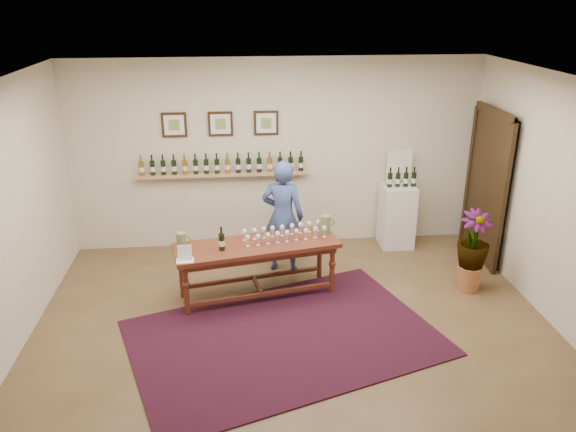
{
  "coord_description": "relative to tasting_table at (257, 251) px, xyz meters",
  "views": [
    {
      "loc": [
        -0.62,
        -5.47,
        3.6
      ],
      "look_at": [
        0.0,
        0.8,
        1.1
      ],
      "focal_mm": 35.0,
      "sensor_mm": 36.0,
      "label": 1
    }
  ],
  "objects": [
    {
      "name": "potted_plant",
      "position": [
        2.74,
        -0.14,
        -0.06
      ],
      "size": [
        0.53,
        0.53,
        0.94
      ],
      "rotation": [
        0.0,
        0.0,
        0.07
      ],
      "color": "#A25B36",
      "rests_on": "ground"
    },
    {
      "name": "rug",
      "position": [
        0.25,
        -1.01,
        -0.6
      ],
      "size": [
        3.84,
        3.15,
        0.02
      ],
      "primitive_type": "cube",
      "rotation": [
        0.0,
        0.0,
        0.32
      ],
      "color": "#4E0E13",
      "rests_on": "ground"
    },
    {
      "name": "menu_card",
      "position": [
        -0.85,
        -0.38,
        0.2
      ],
      "size": [
        0.21,
        0.16,
        0.18
      ],
      "primitive_type": "cube",
      "rotation": [
        0.0,
        0.0,
        0.05
      ],
      "color": "silver",
      "rests_on": "tasting_table"
    },
    {
      "name": "display_pedestal",
      "position": [
        2.18,
        1.34,
        -0.14
      ],
      "size": [
        0.48,
        0.48,
        0.95
      ],
      "primitive_type": "cube",
      "rotation": [
        0.0,
        0.0,
        0.0
      ],
      "color": "silver",
      "rests_on": "ground"
    },
    {
      "name": "person",
      "position": [
        0.39,
        0.69,
        0.18
      ],
      "size": [
        0.66,
        0.53,
        1.58
      ],
      "primitive_type": "imported",
      "rotation": [
        0.0,
        0.0,
        2.84
      ],
      "color": "#35487F",
      "rests_on": "ground"
    },
    {
      "name": "table_bottles",
      "position": [
        -0.43,
        -0.1,
        0.26
      ],
      "size": [
        0.32,
        0.22,
        0.31
      ],
      "primitive_type": null,
      "rotation": [
        0.0,
        0.0,
        0.19
      ],
      "color": "black",
      "rests_on": "tasting_table"
    },
    {
      "name": "ground",
      "position": [
        0.38,
        -0.87,
        -0.61
      ],
      "size": [
        6.0,
        6.0,
        0.0
      ],
      "primitive_type": "plane",
      "color": "brown",
      "rests_on": "ground"
    },
    {
      "name": "info_sign",
      "position": [
        2.21,
        1.52,
        0.6
      ],
      "size": [
        0.38,
        0.02,
        0.52
      ],
      "primitive_type": "cube",
      "rotation": [
        0.0,
        0.0,
        0.0
      ],
      "color": "silver",
      "rests_on": "display_pedestal"
    },
    {
      "name": "pedestal_bottles",
      "position": [
        2.21,
        1.32,
        0.47
      ],
      "size": [
        0.28,
        0.07,
        0.27
      ],
      "primitive_type": null,
      "rotation": [
        0.0,
        0.0,
        0.0
      ],
      "color": "black",
      "rests_on": "display_pedestal"
    },
    {
      "name": "pitcher_left",
      "position": [
        -0.91,
        -0.08,
        0.22
      ],
      "size": [
        0.17,
        0.17,
        0.22
      ],
      "primitive_type": null,
      "rotation": [
        0.0,
        0.0,
        0.28
      ],
      "color": "olive",
      "rests_on": "tasting_table"
    },
    {
      "name": "pitcher_right",
      "position": [
        0.9,
        0.26,
        0.22
      ],
      "size": [
        0.18,
        0.18,
        0.23
      ],
      "primitive_type": null,
      "rotation": [
        0.0,
        0.0,
        0.29
      ],
      "color": "olive",
      "rests_on": "tasting_table"
    },
    {
      "name": "table_glasses",
      "position": [
        0.36,
        0.12,
        0.19
      ],
      "size": [
        1.18,
        0.49,
        0.16
      ],
      "primitive_type": null,
      "rotation": [
        0.0,
        0.0,
        0.21
      ],
      "color": "silver",
      "rests_on": "tasting_table"
    },
    {
      "name": "room_shell",
      "position": [
        2.5,
        0.99,
        0.51
      ],
      "size": [
        6.0,
        6.0,
        6.0
      ],
      "color": "beige",
      "rests_on": "ground"
    },
    {
      "name": "tasting_table",
      "position": [
        0.0,
        0.0,
        0.0
      ],
      "size": [
        2.12,
        1.04,
        0.72
      ],
      "rotation": [
        0.0,
        0.0,
        0.2
      ],
      "color": "#442211",
      "rests_on": "ground"
    }
  ]
}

